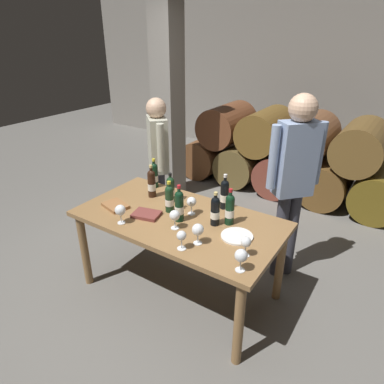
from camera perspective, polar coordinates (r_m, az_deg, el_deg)
The scene contains 25 objects.
ground_plane at distance 3.25m, azimuth -2.03°, elevation -15.96°, with size 14.00×14.00×0.00m, color #66635E.
cellar_back_wall at distance 6.37m, azimuth 21.28°, elevation 17.16°, with size 10.00×0.24×2.80m, color gray.
barrel_stack at distance 5.05m, azimuth 15.32°, elevation 6.04°, with size 3.12×0.90×1.15m.
stone_pillar at distance 4.57m, azimuth -4.02°, elevation 14.76°, with size 0.32×0.32×2.60m, color gray.
dining_table at distance 2.85m, azimuth -2.23°, elevation -5.83°, with size 1.70×0.90×0.76m.
wine_bottle_0 at distance 3.30m, azimuth -6.35°, elevation 2.87°, with size 0.07×0.07×0.29m.
wine_bottle_1 at distance 3.11m, azimuth -6.78°, elevation 1.48°, with size 0.07×0.07×0.31m.
wine_bottle_2 at distance 2.67m, azimuth 6.35°, elevation -2.85°, with size 0.07×0.07×0.30m.
wine_bottle_3 at distance 2.65m, azimuth 3.91°, elevation -3.14°, with size 0.07×0.07×0.28m.
wine_bottle_4 at distance 2.89m, azimuth 5.48°, elevation -0.31°, with size 0.07×0.07×0.31m.
wine_bottle_5 at distance 3.01m, azimuth -3.62°, elevation 0.51°, with size 0.07×0.07×0.27m.
wine_bottle_6 at distance 2.84m, azimuth -3.82°, elevation -1.08°, with size 0.07×0.07×0.28m.
wine_bottle_7 at distance 2.69m, azimuth -2.16°, elevation -2.30°, with size 0.07×0.07×0.31m.
wine_glass_0 at distance 2.37m, azimuth -1.77°, elevation -7.45°, with size 0.07×0.07×0.14m.
wine_glass_1 at distance 2.42m, azimuth 0.99°, elevation -6.39°, with size 0.09×0.09×0.16m.
wine_glass_2 at distance 2.33m, azimuth 9.02°, elevation -8.39°, with size 0.07×0.07×0.15m.
wine_glass_3 at distance 2.80m, azimuth -0.08°, elevation -1.72°, with size 0.08×0.08×0.15m.
wine_glass_4 at distance 2.60m, azimuth -2.93°, elevation -4.02°, with size 0.08×0.08×0.16m.
wine_glass_5 at distance 2.72m, azimuth -11.94°, elevation -3.07°, with size 0.09×0.09×0.16m.
wine_glass_6 at distance 2.19m, azimuth 8.23°, elevation -10.59°, with size 0.08×0.08×0.16m.
tasting_notebook at distance 2.84m, azimuth -7.64°, elevation -3.73°, with size 0.22×0.16×0.03m, color brown.
leather_ledger at distance 3.02m, azimuth -12.71°, elevation -2.24°, with size 0.22×0.16×0.03m, color #936038.
serving_plate at distance 2.57m, azimuth 7.53°, elevation -7.36°, with size 0.24×0.24×0.01m, color white.
sommelier_presenting at distance 3.03m, azimuth 16.73°, elevation 2.96°, with size 0.36×0.39×1.72m.
taster_seated_left at distance 3.69m, azimuth -5.68°, elevation 5.97°, with size 0.38×0.36×1.54m.
Camera 1 is at (1.44, -1.96, 2.15)m, focal length 31.80 mm.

